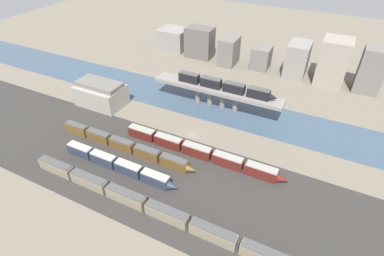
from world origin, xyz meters
name	(u,v)px	position (x,y,z in m)	size (l,w,h in m)	color
ground_plane	(193,135)	(0.00, 0.00, 0.00)	(400.00, 400.00, 0.00)	#756B5B
railbed_yard	(160,175)	(0.00, -24.00, 0.00)	(280.00, 42.00, 0.01)	#33302D
river_water	(216,107)	(0.00, 22.83, 0.00)	(320.00, 23.44, 0.01)	#3D5166
bridge	(216,92)	(0.00, 22.83, 7.56)	(57.11, 7.54, 9.24)	gray
train_on_bridge	(225,86)	(3.51, 22.83, 11.28)	(43.22, 3.04, 4.16)	black
train_yard_near	(150,207)	(5.16, -37.85, 2.04)	(87.50, 2.87, 4.14)	gray
train_yard_mid	(119,165)	(-13.56, -27.95, 2.03)	(43.82, 3.04, 4.14)	#2D384C
train_yard_far	(125,145)	(-17.97, -18.83, 2.05)	(55.99, 2.83, 4.16)	brown
train_yard_outer	(200,152)	(7.86, -9.90, 2.06)	(60.47, 3.19, 4.20)	#5B1E19
warehouse_building	(101,94)	(-46.18, 2.59, 5.13)	(20.40, 13.19, 10.78)	#9E998E
city_block_far_left	(174,39)	(-49.59, 73.84, 6.12)	(16.59, 14.55, 12.25)	gray
city_block_left	(200,42)	(-30.11, 69.65, 8.55)	(15.43, 9.73, 17.09)	#605B56
city_block_center	(229,51)	(-11.39, 67.75, 7.38)	(8.64, 12.99, 14.75)	slate
city_block_right	(261,58)	(6.11, 70.36, 5.86)	(9.42, 10.76, 11.72)	slate
city_block_far_right	(297,59)	(24.54, 71.32, 8.36)	(10.51, 15.69, 16.73)	gray
city_block_tall	(333,62)	(41.27, 69.42, 10.98)	(13.13, 14.04, 21.95)	gray
city_block_low	(371,71)	(58.04, 67.73, 10.53)	(11.03, 9.90, 21.07)	slate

